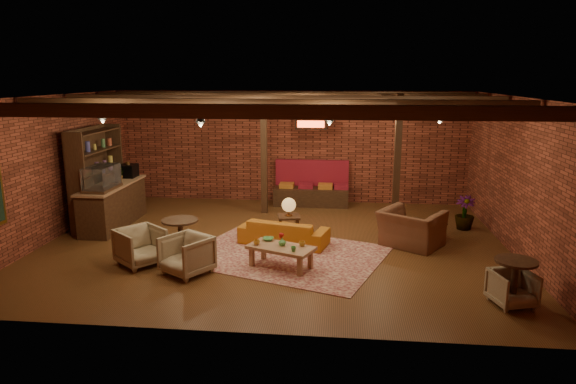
# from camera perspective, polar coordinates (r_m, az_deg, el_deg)

# --- Properties ---
(floor) EXTENTS (10.00, 10.00, 0.00)m
(floor) POSITION_cam_1_polar(r_m,az_deg,el_deg) (11.34, -1.54, -5.78)
(floor) COLOR #3F290F
(floor) RESTS_ON ground
(ceiling) EXTENTS (10.00, 8.00, 0.02)m
(ceiling) POSITION_cam_1_polar(r_m,az_deg,el_deg) (10.76, -1.65, 10.58)
(ceiling) COLOR black
(ceiling) RESTS_ON wall_back
(wall_back) EXTENTS (10.00, 0.02, 3.20)m
(wall_back) POSITION_cam_1_polar(r_m,az_deg,el_deg) (14.86, 0.42, 5.03)
(wall_back) COLOR #5E271B
(wall_back) RESTS_ON ground
(wall_front) EXTENTS (10.00, 0.02, 3.20)m
(wall_front) POSITION_cam_1_polar(r_m,az_deg,el_deg) (7.10, -5.81, -3.79)
(wall_front) COLOR #5E271B
(wall_front) RESTS_ON ground
(wall_left) EXTENTS (0.02, 8.00, 3.20)m
(wall_left) POSITION_cam_1_polar(r_m,az_deg,el_deg) (12.60, -24.78, 2.42)
(wall_left) COLOR #5E271B
(wall_left) RESTS_ON ground
(wall_right) EXTENTS (0.02, 8.00, 3.20)m
(wall_right) POSITION_cam_1_polar(r_m,az_deg,el_deg) (11.43, 24.13, 1.51)
(wall_right) COLOR #5E271B
(wall_right) RESTS_ON ground
(ceiling_beams) EXTENTS (9.80, 6.40, 0.22)m
(ceiling_beams) POSITION_cam_1_polar(r_m,az_deg,el_deg) (10.76, -1.64, 9.95)
(ceiling_beams) COLOR black
(ceiling_beams) RESTS_ON ceiling
(ceiling_pipe) EXTENTS (9.60, 0.12, 0.12)m
(ceiling_pipe) POSITION_cam_1_polar(r_m,az_deg,el_deg) (12.36, -0.65, 9.26)
(ceiling_pipe) COLOR black
(ceiling_pipe) RESTS_ON ceiling
(post_left) EXTENTS (0.16, 0.16, 3.20)m
(post_left) POSITION_cam_1_polar(r_m,az_deg,el_deg) (13.56, -2.68, 4.26)
(post_left) COLOR black
(post_left) RESTS_ON ground
(post_right) EXTENTS (0.16, 0.16, 3.20)m
(post_right) POSITION_cam_1_polar(r_m,az_deg,el_deg) (12.89, 12.06, 3.54)
(post_right) COLOR black
(post_right) RESTS_ON ground
(service_counter) EXTENTS (0.80, 2.50, 1.60)m
(service_counter) POSITION_cam_1_polar(r_m,az_deg,el_deg) (13.20, -18.91, -0.21)
(service_counter) COLOR black
(service_counter) RESTS_ON ground
(plant_counter) EXTENTS (0.35, 0.39, 0.30)m
(plant_counter) POSITION_cam_1_polar(r_m,az_deg,el_deg) (13.25, -18.30, 1.75)
(plant_counter) COLOR #337F33
(plant_counter) RESTS_ON service_counter
(shelving_hutch) EXTENTS (0.52, 2.00, 2.40)m
(shelving_hutch) POSITION_cam_1_polar(r_m,az_deg,el_deg) (13.38, -20.42, 1.60)
(shelving_hutch) COLOR black
(shelving_hutch) RESTS_ON ground
(banquette) EXTENTS (2.10, 0.70, 1.00)m
(banquette) POSITION_cam_1_polar(r_m,az_deg,el_deg) (14.57, 2.60, 0.46)
(banquette) COLOR maroon
(banquette) RESTS_ON ground
(service_sign) EXTENTS (0.86, 0.06, 0.30)m
(service_sign) POSITION_cam_1_polar(r_m,az_deg,el_deg) (13.84, 2.56, 7.56)
(service_sign) COLOR #FF4119
(service_sign) RESTS_ON ceiling
(ceiling_spotlights) EXTENTS (6.40, 4.40, 0.28)m
(ceiling_spotlights) POSITION_cam_1_polar(r_m,az_deg,el_deg) (10.78, -1.63, 8.78)
(ceiling_spotlights) COLOR black
(ceiling_spotlights) RESTS_ON ceiling
(rug) EXTENTS (4.59, 4.05, 0.01)m
(rug) POSITION_cam_1_polar(r_m,az_deg,el_deg) (10.68, -0.30, -6.96)
(rug) COLOR maroon
(rug) RESTS_ON floor
(sofa) EXTENTS (2.04, 1.20, 0.56)m
(sofa) POSITION_cam_1_polar(r_m,az_deg,el_deg) (11.25, -0.46, -4.45)
(sofa) COLOR #AE6018
(sofa) RESTS_ON floor
(coffee_table) EXTENTS (1.40, 1.06, 0.68)m
(coffee_table) POSITION_cam_1_polar(r_m,az_deg,el_deg) (9.89, -0.83, -6.29)
(coffee_table) COLOR olive
(coffee_table) RESTS_ON floor
(side_table_lamp) EXTENTS (0.55, 0.55, 0.99)m
(side_table_lamp) POSITION_cam_1_polar(r_m,az_deg,el_deg) (11.33, 0.09, -1.82)
(side_table_lamp) COLOR black
(side_table_lamp) RESTS_ON floor
(round_table_left) EXTENTS (0.74, 0.74, 0.77)m
(round_table_left) POSITION_cam_1_polar(r_m,az_deg,el_deg) (10.70, -11.86, -4.29)
(round_table_left) COLOR black
(round_table_left) RESTS_ON floor
(armchair_a) EXTENTS (1.07, 1.08, 0.81)m
(armchair_a) POSITION_cam_1_polar(r_m,az_deg,el_deg) (10.44, -16.08, -5.63)
(armchair_a) COLOR #BCB091
(armchair_a) RESTS_ON floor
(armchair_b) EXTENTS (1.06, 1.04, 0.81)m
(armchair_b) POSITION_cam_1_polar(r_m,az_deg,el_deg) (9.76, -11.21, -6.68)
(armchair_b) COLOR #BCB091
(armchair_b) RESTS_ON floor
(armchair_right) EXTENTS (1.46, 1.34, 1.07)m
(armchair_right) POSITION_cam_1_polar(r_m,az_deg,el_deg) (11.35, 13.57, -3.30)
(armchair_right) COLOR brown
(armchair_right) RESTS_ON floor
(side_table_book) EXTENTS (0.44, 0.44, 0.47)m
(side_table_book) POSITION_cam_1_polar(r_m,az_deg,el_deg) (11.99, 16.29, -3.22)
(side_table_book) COLOR black
(side_table_book) RESTS_ON floor
(round_table_right) EXTENTS (0.66, 0.66, 0.77)m
(round_table_right) POSITION_cam_1_polar(r_m,az_deg,el_deg) (9.03, 23.90, -8.46)
(round_table_right) COLOR black
(round_table_right) RESTS_ON floor
(armchair_far) EXTENTS (0.75, 0.73, 0.63)m
(armchair_far) POSITION_cam_1_polar(r_m,az_deg,el_deg) (9.10, 23.70, -9.62)
(armchair_far) COLOR #BCB091
(armchair_far) RESTS_ON floor
(plant_tall) EXTENTS (1.71, 1.71, 2.44)m
(plant_tall) POSITION_cam_1_polar(r_m,az_deg,el_deg) (12.82, 19.30, 1.31)
(plant_tall) COLOR #4C7F4C
(plant_tall) RESTS_ON floor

